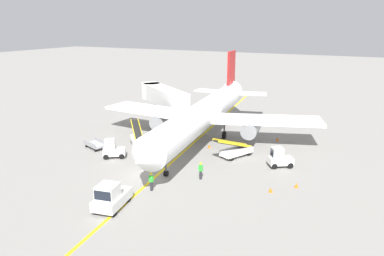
{
  "coord_description": "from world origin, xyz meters",
  "views": [
    {
      "loc": [
        19.12,
        -27.68,
        14.27
      ],
      "look_at": [
        0.61,
        9.27,
        2.5
      ],
      "focal_mm": 34.76,
      "sensor_mm": 36.0,
      "label": 1
    }
  ],
  "objects_px": {
    "pushback_tug": "(111,197)",
    "baggage_tug_near_wing": "(113,150)",
    "belt_loader_forward_hold": "(236,150)",
    "jet_bridge": "(161,95)",
    "belt_loader_aft_hold": "(138,139)",
    "ground_crew_wing_walker": "(201,170)",
    "safety_cone_wingtip_right": "(278,139)",
    "airliner": "(204,114)",
    "safety_cone_wingtip_left": "(209,146)",
    "ground_crew_marshaller": "(151,181)",
    "safety_cone_nose_right": "(199,127)",
    "baggage_cart_loaded": "(95,145)",
    "safety_cone_tail_area": "(271,190)",
    "baggage_tug_by_cargo_door": "(279,158)",
    "safety_cone_nose_left": "(297,185)"
  },
  "relations": [
    {
      "from": "baggage_cart_loaded",
      "to": "pushback_tug",
      "type": "bearing_deg",
      "value": -44.77
    },
    {
      "from": "pushback_tug",
      "to": "baggage_tug_near_wing",
      "type": "relative_size",
      "value": 1.43
    },
    {
      "from": "safety_cone_tail_area",
      "to": "safety_cone_nose_left",
      "type": "bearing_deg",
      "value": 47.23
    },
    {
      "from": "belt_loader_aft_hold",
      "to": "safety_cone_wingtip_right",
      "type": "height_order",
      "value": "belt_loader_aft_hold"
    },
    {
      "from": "ground_crew_marshaller",
      "to": "safety_cone_nose_right",
      "type": "xyz_separation_m",
      "value": [
        -4.93,
        20.02,
        -0.69
      ]
    },
    {
      "from": "belt_loader_aft_hold",
      "to": "safety_cone_wingtip_right",
      "type": "distance_m",
      "value": 17.31
    },
    {
      "from": "jet_bridge",
      "to": "ground_crew_wing_walker",
      "type": "bearing_deg",
      "value": -50.21
    },
    {
      "from": "pushback_tug",
      "to": "safety_cone_wingtip_right",
      "type": "height_order",
      "value": "pushback_tug"
    },
    {
      "from": "airliner",
      "to": "jet_bridge",
      "type": "xyz_separation_m",
      "value": [
        -10.69,
        7.44,
        0.12
      ]
    },
    {
      "from": "safety_cone_nose_right",
      "to": "safety_cone_wingtip_right",
      "type": "bearing_deg",
      "value": -3.98
    },
    {
      "from": "baggage_tug_by_cargo_door",
      "to": "safety_cone_nose_right",
      "type": "distance_m",
      "value": 16.55
    },
    {
      "from": "safety_cone_wingtip_left",
      "to": "safety_cone_nose_right",
      "type": "bearing_deg",
      "value": 123.7
    },
    {
      "from": "safety_cone_nose_left",
      "to": "safety_cone_wingtip_right",
      "type": "height_order",
      "value": "same"
    },
    {
      "from": "safety_cone_wingtip_right",
      "to": "belt_loader_aft_hold",
      "type": "bearing_deg",
      "value": -147.08
    },
    {
      "from": "safety_cone_tail_area",
      "to": "safety_cone_wingtip_right",
      "type": "bearing_deg",
      "value": 101.88
    },
    {
      "from": "pushback_tug",
      "to": "safety_cone_nose_right",
      "type": "distance_m",
      "value": 24.51
    },
    {
      "from": "pushback_tug",
      "to": "safety_cone_wingtip_right",
      "type": "relative_size",
      "value": 8.82
    },
    {
      "from": "baggage_tug_near_wing",
      "to": "safety_cone_nose_right",
      "type": "relative_size",
      "value": 6.18
    },
    {
      "from": "pushback_tug",
      "to": "belt_loader_forward_hold",
      "type": "xyz_separation_m",
      "value": [
        4.74,
        15.61,
        -0.22
      ]
    },
    {
      "from": "safety_cone_wingtip_right",
      "to": "safety_cone_tail_area",
      "type": "height_order",
      "value": "same"
    },
    {
      "from": "airliner",
      "to": "ground_crew_marshaller",
      "type": "relative_size",
      "value": 20.78
    },
    {
      "from": "jet_bridge",
      "to": "safety_cone_tail_area",
      "type": "distance_m",
      "value": 28.93
    },
    {
      "from": "belt_loader_forward_hold",
      "to": "pushback_tug",
      "type": "bearing_deg",
      "value": -106.91
    },
    {
      "from": "ground_crew_wing_walker",
      "to": "safety_cone_wingtip_left",
      "type": "relative_size",
      "value": 3.86
    },
    {
      "from": "belt_loader_forward_hold",
      "to": "ground_crew_marshaller",
      "type": "xyz_separation_m",
      "value": [
        -3.64,
        -11.43,
        0.13
      ]
    },
    {
      "from": "baggage_tug_by_cargo_door",
      "to": "baggage_tug_near_wing",
      "type": "bearing_deg",
      "value": -162.15
    },
    {
      "from": "baggage_tug_near_wing",
      "to": "ground_crew_marshaller",
      "type": "xyz_separation_m",
      "value": [
        8.28,
        -5.15,
        -0.02
      ]
    },
    {
      "from": "airliner",
      "to": "baggage_tug_near_wing",
      "type": "bearing_deg",
      "value": -121.89
    },
    {
      "from": "safety_cone_wingtip_right",
      "to": "baggage_tug_by_cargo_door",
      "type": "bearing_deg",
      "value": -75.04
    },
    {
      "from": "belt_loader_forward_hold",
      "to": "safety_cone_wingtip_right",
      "type": "bearing_deg",
      "value": 70.86
    },
    {
      "from": "ground_crew_marshaller",
      "to": "safety_cone_tail_area",
      "type": "height_order",
      "value": "ground_crew_marshaller"
    },
    {
      "from": "baggage_cart_loaded",
      "to": "safety_cone_nose_left",
      "type": "xyz_separation_m",
      "value": [
        23.37,
        -0.34,
        -0.25
      ]
    },
    {
      "from": "safety_cone_wingtip_left",
      "to": "safety_cone_wingtip_right",
      "type": "xyz_separation_m",
      "value": [
        6.52,
        6.36,
        0.0
      ]
    },
    {
      "from": "jet_bridge",
      "to": "belt_loader_aft_hold",
      "type": "xyz_separation_m",
      "value": [
        4.48,
        -12.9,
        -2.77
      ]
    },
    {
      "from": "safety_cone_wingtip_right",
      "to": "ground_crew_marshaller",
      "type": "bearing_deg",
      "value": -108.26
    },
    {
      "from": "baggage_tug_by_cargo_door",
      "to": "safety_cone_nose_left",
      "type": "height_order",
      "value": "baggage_tug_by_cargo_door"
    },
    {
      "from": "airliner",
      "to": "baggage_cart_loaded",
      "type": "relative_size",
      "value": 9.29
    },
    {
      "from": "pushback_tug",
      "to": "airliner",
      "type": "bearing_deg",
      "value": 92.52
    },
    {
      "from": "ground_crew_wing_walker",
      "to": "safety_cone_wingtip_right",
      "type": "relative_size",
      "value": 3.86
    },
    {
      "from": "ground_crew_marshaller",
      "to": "baggage_cart_loaded",
      "type": "bearing_deg",
      "value": 150.98
    },
    {
      "from": "safety_cone_nose_right",
      "to": "safety_cone_tail_area",
      "type": "bearing_deg",
      "value": -47.34
    },
    {
      "from": "belt_loader_forward_hold",
      "to": "safety_cone_nose_right",
      "type": "relative_size",
      "value": 11.47
    },
    {
      "from": "jet_bridge",
      "to": "ground_crew_wing_walker",
      "type": "relative_size",
      "value": 6.92
    },
    {
      "from": "ground_crew_wing_walker",
      "to": "safety_cone_wingtip_right",
      "type": "bearing_deg",
      "value": 76.8
    },
    {
      "from": "pushback_tug",
      "to": "belt_loader_aft_hold",
      "type": "height_order",
      "value": "belt_loader_aft_hold"
    },
    {
      "from": "safety_cone_wingtip_left",
      "to": "belt_loader_forward_hold",
      "type": "bearing_deg",
      "value": -20.84
    },
    {
      "from": "pushback_tug",
      "to": "baggage_cart_loaded",
      "type": "relative_size",
      "value": 1.02
    },
    {
      "from": "ground_crew_wing_walker",
      "to": "safety_cone_wingtip_left",
      "type": "distance_m",
      "value": 9.23
    },
    {
      "from": "airliner",
      "to": "safety_cone_tail_area",
      "type": "distance_m",
      "value": 16.12
    },
    {
      "from": "airliner",
      "to": "safety_cone_wingtip_left",
      "type": "distance_m",
      "value": 4.39
    }
  ]
}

